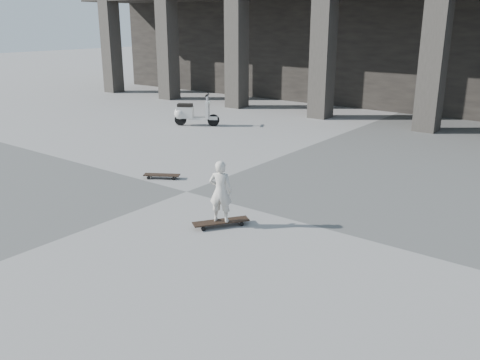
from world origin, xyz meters
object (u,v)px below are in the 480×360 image
Objects in this scene: longboard at (221,222)px; scooter at (189,113)px; skateboard_spare at (162,175)px; child at (221,191)px.

longboard is 8.27m from scooter.
child is (2.61, -1.23, 0.52)m from skateboard_spare.
longboard is at bearing 180.00° from child.
skateboard_spare is at bearing -83.89° from scooter.
scooter is at bearing 80.55° from longboard.
child is 0.79× the size of scooter.
skateboard_spare is at bearing -48.60° from child.
child reaches higher than skateboard_spare.
longboard is at bearing -74.56° from scooter.
skateboard_spare is 5.61m from scooter.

